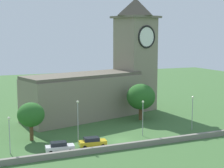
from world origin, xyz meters
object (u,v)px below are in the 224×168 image
Objects in this scene: car_white at (60,147)px; car_yellow at (92,142)px; streetlamp_central at (143,112)px; streetlamp_east_mid at (192,107)px; streetlamp_west_end at (9,129)px; tree_churchyard at (31,115)px; streetlamp_west_mid at (78,115)px; tree_riverside_east at (141,97)px; church at (106,78)px.

car_white is 5.81m from car_yellow.
streetlamp_central is 0.98× the size of streetlamp_east_mid.
streetlamp_west_end is 34.96m from streetlamp_east_mid.
streetlamp_west_mid is at bearing -35.87° from tree_churchyard.
tree_riverside_east reaches higher than tree_churchyard.
car_white is at bearing -147.19° from tree_riverside_east.
streetlamp_central is at bearing -0.09° from streetlamp_west_mid.
tree_riverside_east is at bearing 32.81° from car_white.
streetlamp_central is at bearing -14.66° from tree_churchyard.
car_white is 0.69× the size of tree_churchyard.
tree_riverside_east reaches higher than car_white.
streetlamp_central is (16.69, 3.05, 3.64)m from car_white.
streetlamp_west_end reaches higher than car_yellow.
streetlamp_west_end is at bearing -176.41° from streetlamp_west_mid.
tree_churchyard is (-8.79, 7.73, 3.82)m from car_yellow.
car_yellow is at bearing 4.57° from car_white.
church is 22.85m from streetlamp_east_mid.
church is 5.24× the size of streetlamp_central.
car_white is 9.52m from tree_churchyard.
streetlamp_central is 0.83× the size of tree_riverside_east.
car_yellow is (5.79, 0.46, -0.02)m from car_white.
streetlamp_west_end reaches higher than car_white.
car_white is at bearing -143.19° from streetlamp_west_mid.
streetlamp_east_mid is 31.01m from tree_churchyard.
streetlamp_west_mid is (-13.02, -19.56, -3.69)m from church.
streetlamp_west_mid is (4.10, 3.07, 4.16)m from car_white.
tree_churchyard is at bearing 110.07° from car_white.
tree_churchyard is at bearing -144.34° from church.
streetlamp_east_mid reaches higher than car_yellow.
streetlamp_east_mid is at bearing -10.21° from tree_churchyard.
church is 20.03m from streetlamp_central.
streetlamp_west_mid is 1.14× the size of streetlamp_central.
church is 29.44m from car_white.
tree_riverside_east is 1.18× the size of tree_churchyard.
streetlamp_west_mid reaches higher than car_white.
car_white is 0.71× the size of streetlamp_central.
streetlamp_central is at bearing -91.26° from church.
tree_churchyard is at bearing 144.13° from streetlamp_west_mid.
streetlamp_east_mid reaches higher than streetlamp_central.
tree_churchyard is at bearing 138.65° from car_yellow.
streetlamp_west_mid is 1.11× the size of streetlamp_east_mid.
streetlamp_central reaches higher than car_white.
car_yellow is at bearing -166.66° from streetlamp_central.
streetlamp_west_end is at bearing 162.47° from car_white.
car_yellow is 0.69× the size of streetlamp_east_mid.
car_white is 0.69× the size of streetlamp_east_mid.
church is at bearing 52.89° from car_white.
streetlamp_west_mid reaches higher than tree_churchyard.
church reaches higher than streetlamp_west_mid.
streetlamp_west_mid is 23.44m from streetlamp_east_mid.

